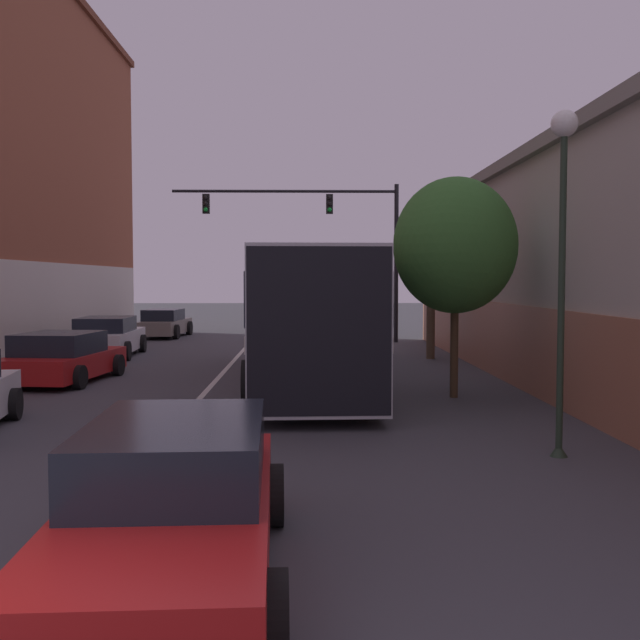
{
  "coord_description": "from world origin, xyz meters",
  "views": [
    {
      "loc": [
        2.35,
        -3.64,
        2.6
      ],
      "look_at": [
        2.67,
        14.04,
        1.65
      ],
      "focal_mm": 42.0,
      "sensor_mm": 36.0,
      "label": 1
    }
  ],
  "objects_px": {
    "street_lamp": "(563,230)",
    "traffic_signal_gantry": "(328,227)",
    "parked_car_left_near": "(62,358)",
    "hatchback_foreground": "(174,506)",
    "parked_car_left_distant": "(164,324)",
    "street_tree_far": "(431,247)",
    "bus": "(306,311)",
    "street_tree_near": "(455,246)",
    "parked_car_left_mid": "(107,337)"
  },
  "relations": [
    {
      "from": "street_tree_near",
      "to": "parked_car_left_distant",
      "type": "bearing_deg",
      "value": 118.89
    },
    {
      "from": "parked_car_left_mid",
      "to": "traffic_signal_gantry",
      "type": "bearing_deg",
      "value": -56.02
    },
    {
      "from": "parked_car_left_distant",
      "to": "street_tree_far",
      "type": "xyz_separation_m",
      "value": [
        10.56,
        -9.52,
        3.07
      ]
    },
    {
      "from": "street_tree_far",
      "to": "parked_car_left_mid",
      "type": "bearing_deg",
      "value": 175.57
    },
    {
      "from": "traffic_signal_gantry",
      "to": "street_tree_near",
      "type": "relative_size",
      "value": 1.92
    },
    {
      "from": "street_tree_near",
      "to": "hatchback_foreground",
      "type": "bearing_deg",
      "value": -113.83
    },
    {
      "from": "street_lamp",
      "to": "hatchback_foreground",
      "type": "bearing_deg",
      "value": -137.72
    },
    {
      "from": "bus",
      "to": "parked_car_left_distant",
      "type": "xyz_separation_m",
      "value": [
        -6.45,
        15.16,
        -1.2
      ]
    },
    {
      "from": "street_tree_near",
      "to": "street_tree_far",
      "type": "height_order",
      "value": "street_tree_far"
    },
    {
      "from": "hatchback_foreground",
      "to": "parked_car_left_distant",
      "type": "height_order",
      "value": "hatchback_foreground"
    },
    {
      "from": "traffic_signal_gantry",
      "to": "street_lamp",
      "type": "distance_m",
      "value": 20.46
    },
    {
      "from": "bus",
      "to": "street_tree_far",
      "type": "relative_size",
      "value": 2.52
    },
    {
      "from": "bus",
      "to": "traffic_signal_gantry",
      "type": "relative_size",
      "value": 1.36
    },
    {
      "from": "parked_car_left_near",
      "to": "street_tree_far",
      "type": "distance_m",
      "value": 12.08
    },
    {
      "from": "parked_car_left_mid",
      "to": "street_tree_far",
      "type": "distance_m",
      "value": 11.3
    },
    {
      "from": "street_lamp",
      "to": "parked_car_left_near",
      "type": "bearing_deg",
      "value": 140.37
    },
    {
      "from": "hatchback_foreground",
      "to": "traffic_signal_gantry",
      "type": "relative_size",
      "value": 0.51
    },
    {
      "from": "parked_car_left_mid",
      "to": "parked_car_left_near",
      "type": "bearing_deg",
      "value": -177.9
    },
    {
      "from": "street_tree_far",
      "to": "street_lamp",
      "type": "bearing_deg",
      "value": -91.57
    },
    {
      "from": "parked_car_left_mid",
      "to": "parked_car_left_distant",
      "type": "relative_size",
      "value": 1.08
    },
    {
      "from": "parked_car_left_near",
      "to": "street_tree_near",
      "type": "distance_m",
      "value": 10.25
    },
    {
      "from": "parked_car_left_distant",
      "to": "street_tree_near",
      "type": "bearing_deg",
      "value": -147.69
    },
    {
      "from": "hatchback_foreground",
      "to": "parked_car_left_near",
      "type": "xyz_separation_m",
      "value": [
        -5.09,
        12.68,
        -0.04
      ]
    },
    {
      "from": "hatchback_foreground",
      "to": "parked_car_left_near",
      "type": "relative_size",
      "value": 1.1
    },
    {
      "from": "parked_car_left_mid",
      "to": "street_tree_near",
      "type": "xyz_separation_m",
      "value": [
        10.02,
        -8.97,
        2.7
      ]
    },
    {
      "from": "parked_car_left_distant",
      "to": "street_tree_near",
      "type": "distance_m",
      "value": 20.34
    },
    {
      "from": "street_lamp",
      "to": "traffic_signal_gantry",
      "type": "bearing_deg",
      "value": 97.91
    },
    {
      "from": "parked_car_left_distant",
      "to": "street_lamp",
      "type": "xyz_separation_m",
      "value": [
        10.19,
        -23.21,
        2.72
      ]
    },
    {
      "from": "parked_car_left_distant",
      "to": "street_lamp",
      "type": "distance_m",
      "value": 25.49
    },
    {
      "from": "hatchback_foreground",
      "to": "street_lamp",
      "type": "bearing_deg",
      "value": -50.12
    },
    {
      "from": "street_tree_near",
      "to": "street_tree_far",
      "type": "distance_m",
      "value": 8.18
    },
    {
      "from": "parked_car_left_distant",
      "to": "street_tree_near",
      "type": "xyz_separation_m",
      "value": [
        9.73,
        -17.64,
        2.74
      ]
    },
    {
      "from": "parked_car_left_mid",
      "to": "parked_car_left_distant",
      "type": "xyz_separation_m",
      "value": [
        0.29,
        8.67,
        -0.04
      ]
    },
    {
      "from": "bus",
      "to": "street_lamp",
      "type": "relative_size",
      "value": 2.52
    },
    {
      "from": "bus",
      "to": "hatchback_foreground",
      "type": "distance_m",
      "value": 12.59
    },
    {
      "from": "parked_car_left_near",
      "to": "parked_car_left_distant",
      "type": "xyz_separation_m",
      "value": [
        -0.23,
        14.96,
        0.01
      ]
    },
    {
      "from": "parked_car_left_near",
      "to": "traffic_signal_gantry",
      "type": "xyz_separation_m",
      "value": [
        7.15,
        11.96,
        4.2
      ]
    },
    {
      "from": "parked_car_left_mid",
      "to": "traffic_signal_gantry",
      "type": "xyz_separation_m",
      "value": [
        7.67,
        5.68,
        4.15
      ]
    },
    {
      "from": "street_tree_near",
      "to": "traffic_signal_gantry",
      "type": "bearing_deg",
      "value": 99.13
    },
    {
      "from": "hatchback_foreground",
      "to": "bus",
      "type": "bearing_deg",
      "value": -7.59
    },
    {
      "from": "traffic_signal_gantry",
      "to": "street_tree_far",
      "type": "bearing_deg",
      "value": -63.98
    },
    {
      "from": "parked_car_left_mid",
      "to": "traffic_signal_gantry",
      "type": "height_order",
      "value": "traffic_signal_gantry"
    },
    {
      "from": "bus",
      "to": "street_tree_far",
      "type": "xyz_separation_m",
      "value": [
        4.11,
        5.64,
        1.86
      ]
    },
    {
      "from": "parked_car_left_distant",
      "to": "street_tree_far",
      "type": "relative_size",
      "value": 0.87
    },
    {
      "from": "parked_car_left_near",
      "to": "street_tree_near",
      "type": "relative_size",
      "value": 0.88
    },
    {
      "from": "parked_car_left_mid",
      "to": "street_tree_near",
      "type": "relative_size",
      "value": 0.98
    },
    {
      "from": "bus",
      "to": "parked_car_left_near",
      "type": "distance_m",
      "value": 6.35
    },
    {
      "from": "hatchback_foreground",
      "to": "street_lamp",
      "type": "relative_size",
      "value": 0.94
    },
    {
      "from": "parked_car_left_near",
      "to": "traffic_signal_gantry",
      "type": "distance_m",
      "value": 14.56
    },
    {
      "from": "parked_car_left_distant",
      "to": "street_tree_far",
      "type": "bearing_deg",
      "value": -128.59
    }
  ]
}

